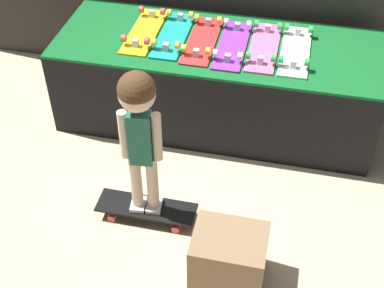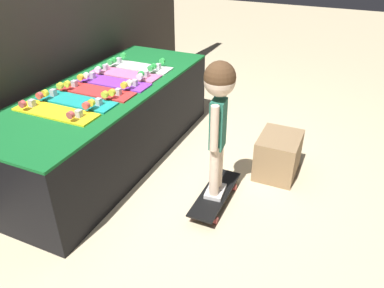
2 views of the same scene
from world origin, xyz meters
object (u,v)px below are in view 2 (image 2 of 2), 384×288
Objects in this scene: skateboard_teal_on_rack at (76,100)px; skateboard_pink_on_rack at (125,73)px; skateboard_yellow_on_rack at (55,111)px; skateboard_white_on_rack at (138,66)px; skateboard_purple_on_rack at (113,81)px; child at (219,106)px; storage_box at (278,155)px; skateboard_red_on_rack at (96,90)px; skateboard_on_floor at (215,195)px.

skateboard_teal_on_rack and skateboard_pink_on_rack have the same top height.
skateboard_yellow_on_rack is 0.22m from skateboard_teal_on_rack.
skateboard_white_on_rack is at bearing -1.55° from skateboard_teal_on_rack.
skateboard_teal_on_rack is at bearing 174.35° from skateboard_purple_on_rack.
skateboard_teal_on_rack is 1.12m from child.
skateboard_pink_on_rack is 1.23m from child.
skateboard_yellow_on_rack is 1.17m from child.
skateboard_purple_on_rack reaches higher than storage_box.
skateboard_yellow_on_rack is at bearing 99.24° from child.
skateboard_teal_on_rack and skateboard_red_on_rack have the same top height.
skateboard_teal_on_rack is 0.63× the size of child.
skateboard_teal_on_rack is 1.00× the size of skateboard_white_on_rack.
skateboard_pink_on_rack and skateboard_white_on_rack have the same top height.
storage_box is (0.45, -1.42, -0.51)m from skateboard_red_on_rack.
skateboard_yellow_on_rack is at bearing 121.28° from storage_box.
skateboard_on_floor is at bearing -107.92° from skateboard_purple_on_rack.
child reaches higher than skateboard_pink_on_rack.
skateboard_on_floor is (-0.35, -1.07, -0.61)m from skateboard_purple_on_rack.
skateboard_white_on_rack is at bearing -0.27° from skateboard_pink_on_rack.
child reaches higher than skateboard_white_on_rack.
skateboard_on_floor is (0.09, -1.11, -0.61)m from skateboard_teal_on_rack.
skateboard_red_on_rack and skateboard_white_on_rack have the same top height.
child is (-0.13, -1.09, 0.12)m from skateboard_red_on_rack.
skateboard_purple_on_rack and skateboard_white_on_rack have the same top height.
skateboard_yellow_on_rack is 1.57× the size of storage_box.
skateboard_teal_on_rack is 1.57× the size of storage_box.
skateboard_red_on_rack and skateboard_pink_on_rack have the same top height.
skateboard_yellow_on_rack is 1.77m from storage_box.
skateboard_on_floor is at bearing -74.88° from skateboard_yellow_on_rack.
skateboard_teal_on_rack is at bearing 88.54° from child.
child is (-0.00, -0.00, 0.73)m from skateboard_on_floor.
skateboard_pink_on_rack is 1.57× the size of storage_box.
skateboard_teal_on_rack is 1.00× the size of skateboard_purple_on_rack.
skateboard_teal_on_rack is 1.27m from skateboard_on_floor.
skateboard_pink_on_rack is at bearing 90.65° from storage_box.
storage_box is (0.23, -1.40, -0.51)m from skateboard_purple_on_rack.
skateboard_teal_on_rack is at bearing 114.71° from storage_box.
child is (0.30, -1.12, 0.12)m from skateboard_yellow_on_rack.
skateboard_teal_on_rack is at bearing 94.42° from skateboard_on_floor.
skateboard_white_on_rack is at bearing 48.58° from child.
skateboard_pink_on_rack is at bearing 56.85° from child.
child is at bearing -125.53° from skateboard_white_on_rack.
skateboard_white_on_rack is 1.01× the size of skateboard_on_floor.
skateboard_yellow_on_rack and skateboard_teal_on_rack have the same top height.
skateboard_red_on_rack is (0.22, -0.03, 0.00)m from skateboard_teal_on_rack.
skateboard_yellow_on_rack is 0.63× the size of child.
skateboard_white_on_rack is at bearing -1.51° from skateboard_yellow_on_rack.
skateboard_teal_on_rack is at bearing -1.36° from skateboard_yellow_on_rack.
skateboard_pink_on_rack is at bearing 0.66° from skateboard_red_on_rack.
skateboard_teal_on_rack is 0.43m from skateboard_purple_on_rack.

